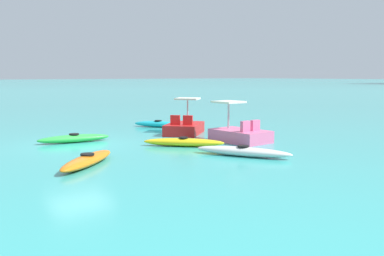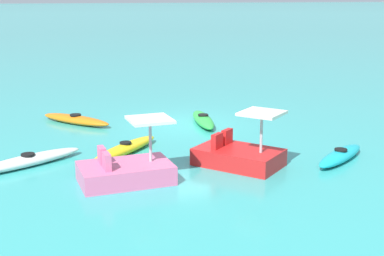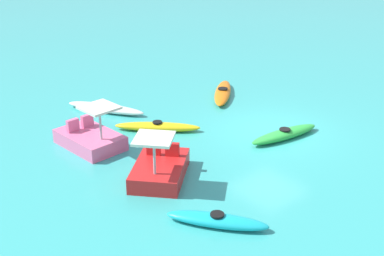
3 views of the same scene
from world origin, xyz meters
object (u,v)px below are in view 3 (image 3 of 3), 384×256
(kayak_yellow, at_px, (157,127))
(kayak_cyan, at_px, (217,220))
(pedal_boat_pink, at_px, (90,138))
(kayak_orange, at_px, (223,93))
(kayak_green, at_px, (285,134))
(kayak_white, at_px, (105,108))
(pedal_boat_red, at_px, (160,168))

(kayak_yellow, xyz_separation_m, kayak_cyan, (-6.05, 2.54, 0.00))
(kayak_cyan, bearing_deg, pedal_boat_pink, 0.63)
(pedal_boat_pink, bearing_deg, kayak_orange, -83.45)
(kayak_green, height_order, kayak_white, same)
(pedal_boat_pink, bearing_deg, kayak_white, -40.34)
(kayak_yellow, bearing_deg, kayak_green, -138.38)
(pedal_boat_pink, xyz_separation_m, pedal_boat_red, (-3.37, -0.49, 0.00))
(kayak_cyan, xyz_separation_m, pedal_boat_red, (3.08, -0.42, 0.17))
(kayak_green, bearing_deg, kayak_cyan, 114.25)
(kayak_cyan, relative_size, pedal_boat_red, 0.92)
(kayak_white, bearing_deg, kayak_green, -150.82)
(kayak_green, relative_size, pedal_boat_pink, 1.19)
(kayak_green, relative_size, kayak_orange, 1.06)
(kayak_cyan, relative_size, kayak_green, 0.84)
(kayak_green, xyz_separation_m, kayak_orange, (4.72, -1.36, -0.00))
(kayak_green, height_order, pedal_boat_red, pedal_boat_red)
(kayak_orange, relative_size, pedal_boat_red, 1.03)
(pedal_boat_pink, bearing_deg, kayak_cyan, -179.37)
(kayak_cyan, relative_size, kayak_white, 0.78)
(kayak_green, distance_m, kayak_white, 7.35)
(kayak_green, relative_size, pedal_boat_red, 1.09)
(kayak_cyan, xyz_separation_m, pedal_boat_pink, (6.45, 0.07, 0.17))
(kayak_green, distance_m, pedal_boat_red, 5.26)
(pedal_boat_red, bearing_deg, kayak_yellow, -35.46)
(kayak_orange, bearing_deg, pedal_boat_pink, 96.55)
(kayak_yellow, distance_m, kayak_orange, 4.64)
(pedal_boat_red, bearing_deg, pedal_boat_pink, 8.24)
(kayak_orange, bearing_deg, kayak_cyan, 136.00)
(pedal_boat_pink, distance_m, pedal_boat_red, 3.41)
(kayak_yellow, bearing_deg, pedal_boat_pink, 81.31)
(kayak_orange, height_order, kayak_white, same)
(kayak_yellow, xyz_separation_m, kayak_white, (2.91, 0.47, 0.00))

